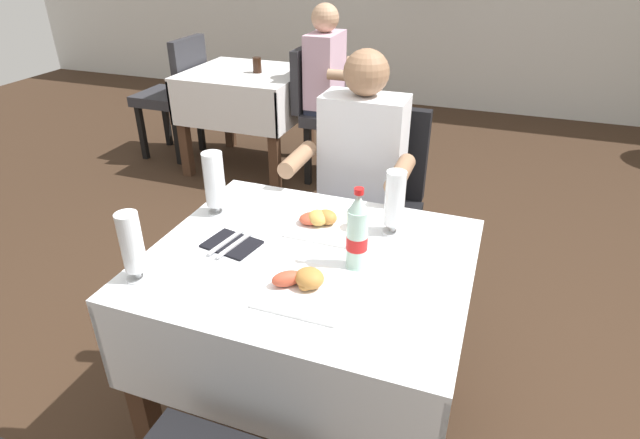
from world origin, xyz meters
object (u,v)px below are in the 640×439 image
Objects in this scene: plate_near_camera at (305,284)px; background_chair_right at (326,107)px; chair_far_diner_seat at (373,202)px; cola_bottle_primary at (357,234)px; beer_glass_right at (215,183)px; background_dining_table at (247,97)px; background_chair_left at (176,91)px; napkin_cutlery_set at (232,244)px; main_dining_table at (310,301)px; seated_diner_far at (358,179)px; beer_glass_left at (132,247)px; background_table_tumbler at (257,65)px; background_patron at (332,86)px; plate_far_diner at (323,221)px; beer_glass_middle at (395,203)px.

background_chair_right reaches higher than plate_near_camera.
cola_bottle_primary is at bearing -79.25° from chair_far_diner_seat.
beer_glass_right is 2.26m from background_dining_table.
cola_bottle_primary is 3.09m from background_chair_left.
background_dining_table is (-1.10, 2.21, -0.20)m from napkin_cutlery_set.
seated_diner_far is (-0.04, 0.71, 0.13)m from main_dining_table.
beer_glass_left is 0.93× the size of beer_glass_right.
background_table_tumbler is at bearing 119.93° from main_dining_table.
main_dining_table is 4.30× the size of beer_glass_right.
beer_glass_left is 2.66m from background_dining_table.
plate_near_camera is 2.76m from background_dining_table.
napkin_cutlery_set is 2.41m from background_table_tumbler.
beer_glass_left is at bearing -83.43° from background_chair_right.
background_chair_left is at bearing 180.00° from background_patron.
background_chair_left reaches higher than main_dining_table.
plate_far_diner is at bearing 101.79° from plate_near_camera.
seated_diner_far is 1.60m from background_patron.
beer_glass_middle reaches higher than plate_far_diner.
chair_far_diner_seat is 1.12× the size of background_dining_table.
cola_bottle_primary is at bearing -69.34° from background_patron.
cola_bottle_primary reaches higher than background_dining_table.
cola_bottle_primary is (0.58, -0.16, -0.00)m from beer_glass_right.
background_patron is at bearing 0.96° from background_table_tumbler.
plate_far_diner is 0.25× the size of background_chair_left.
background_chair_right is at bearing 114.61° from seated_diner_far.
seated_diner_far is 1.45× the size of background_dining_table.
beer_glass_right reaches higher than beer_glass_left.
napkin_cutlery_set is at bearing -78.39° from background_chair_right.
seated_diner_far is 0.78m from napkin_cutlery_set.
napkin_cutlery_set is 0.16× the size of background_patron.
background_table_tumbler reaches higher than plate_far_diner.
background_table_tumbler is at bearing -179.04° from background_patron.
background_chair_right is at bearing 117.80° from chair_far_diner_seat.
beer_glass_middle is at bearing 10.48° from plate_far_diner.
background_dining_table is at bearing 174.82° from background_table_tumbler.
plate_far_diner is 1.05× the size of beer_glass_middle.
background_chair_right is at bearing 0.00° from background_dining_table.
chair_far_diner_seat and background_chair_right have the same top height.
background_chair_right is 0.16m from background_patron.
napkin_cutlery_set is (-0.24, -0.22, -0.02)m from plate_far_diner.
background_chair_left is (-2.22, 1.95, -0.32)m from beer_glass_middle.
beer_glass_middle is 2.06× the size of background_table_tumbler.
background_chair_left is at bearing 179.26° from background_table_tumbler.
main_dining_table is 0.73m from seated_diner_far.
background_chair_right is at bearing 108.19° from main_dining_table.
beer_glass_left is 2.51m from background_chair_right.
cola_bottle_primary is at bearing -2.74° from main_dining_table.
plate_near_camera is at bearing -34.58° from beer_glass_right.
main_dining_table is at bearing 107.36° from plate_near_camera.
background_patron is at bearing 107.03° from main_dining_table.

